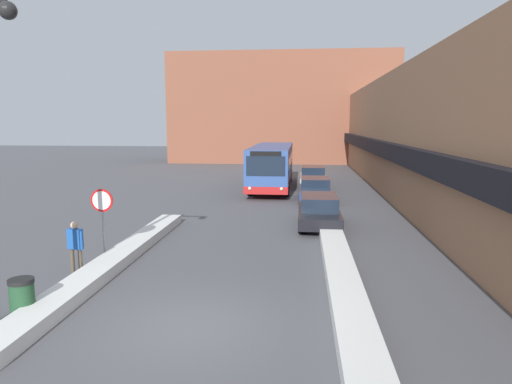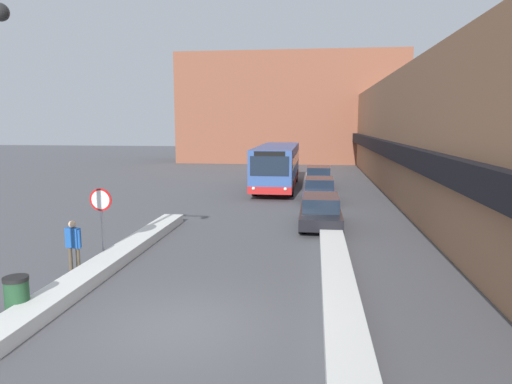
# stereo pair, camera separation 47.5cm
# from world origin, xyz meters

# --- Properties ---
(ground_plane) EXTENTS (160.00, 160.00, 0.00)m
(ground_plane) POSITION_xyz_m (0.00, 0.00, 0.00)
(ground_plane) COLOR #515156
(building_row_right) EXTENTS (5.50, 60.00, 7.61)m
(building_row_right) POSITION_xyz_m (9.97, 24.00, 3.80)
(building_row_right) COLOR #996B4C
(building_row_right) RESTS_ON ground_plane
(building_backdrop_far) EXTENTS (26.00, 8.00, 12.50)m
(building_backdrop_far) POSITION_xyz_m (0.00, 45.53, 6.25)
(building_backdrop_far) COLOR brown
(building_backdrop_far) RESTS_ON ground_plane
(snow_bank_left) EXTENTS (0.90, 13.16, 0.36)m
(snow_bank_left) POSITION_xyz_m (-3.60, 4.22, 0.18)
(snow_bank_left) COLOR silver
(snow_bank_left) RESTS_ON ground_plane
(snow_bank_right) EXTENTS (0.90, 15.43, 0.39)m
(snow_bank_right) POSITION_xyz_m (3.60, 2.52, 0.20)
(snow_bank_right) COLOR silver
(snow_bank_right) RESTS_ON ground_plane
(city_bus) EXTENTS (2.64, 11.60, 3.01)m
(city_bus) POSITION_xyz_m (0.30, 22.57, 1.64)
(city_bus) COLOR #335193
(city_bus) RESTS_ON ground_plane
(parked_car_front) EXTENTS (1.84, 4.58, 1.39)m
(parked_car_front) POSITION_xyz_m (3.20, 10.72, 0.70)
(parked_car_front) COLOR black
(parked_car_front) RESTS_ON ground_plane
(parked_car_middle) EXTENTS (1.90, 4.23, 1.38)m
(parked_car_middle) POSITION_xyz_m (3.20, 17.41, 0.70)
(parked_car_middle) COLOR navy
(parked_car_middle) RESTS_ON ground_plane
(parked_car_back) EXTENTS (1.88, 4.44, 1.49)m
(parked_car_back) POSITION_xyz_m (3.20, 23.48, 0.75)
(parked_car_back) COLOR #B7B7BC
(parked_car_back) RESTS_ON ground_plane
(stop_sign) EXTENTS (0.76, 0.08, 2.44)m
(stop_sign) POSITION_xyz_m (-4.14, 4.68, 1.77)
(stop_sign) COLOR gray
(stop_sign) RESTS_ON ground_plane
(pedestrian) EXTENTS (0.53, 0.29, 1.65)m
(pedestrian) POSITION_xyz_m (-4.38, 3.23, 0.99)
(pedestrian) COLOR brown
(pedestrian) RESTS_ON ground_plane
(trash_bin) EXTENTS (0.59, 0.59, 0.95)m
(trash_bin) POSITION_xyz_m (-4.14, 0.15, 0.48)
(trash_bin) COLOR #234C2D
(trash_bin) RESTS_ON ground_plane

